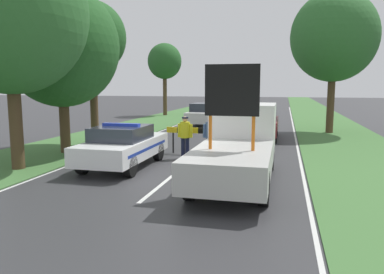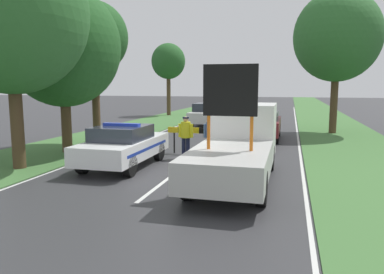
% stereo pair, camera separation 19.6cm
% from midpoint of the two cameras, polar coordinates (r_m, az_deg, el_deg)
% --- Properties ---
extents(ground_plane, '(160.00, 160.00, 0.00)m').
position_cam_midpoint_polar(ground_plane, '(11.94, -2.88, -6.12)').
color(ground_plane, '#333335').
extents(lane_markings, '(8.28, 56.23, 0.01)m').
position_cam_midpoint_polar(lane_markings, '(23.31, 5.92, 0.78)').
color(lane_markings, silver).
rests_on(lane_markings, ground).
extents(grass_verge_left, '(4.63, 120.00, 0.03)m').
position_cam_midpoint_polar(grass_verge_left, '(32.74, -3.18, 2.90)').
color(grass_verge_left, '#427038').
rests_on(grass_verge_left, ground).
extents(grass_verge_right, '(4.63, 120.00, 0.03)m').
position_cam_midpoint_polar(grass_verge_right, '(31.31, 20.13, 2.19)').
color(grass_verge_right, '#427038').
rests_on(grass_verge_right, ground).
extents(police_car, '(1.92, 4.49, 1.57)m').
position_cam_midpoint_polar(police_car, '(13.53, -10.00, -1.24)').
color(police_car, white).
rests_on(police_car, ground).
extents(work_truck, '(2.08, 6.30, 3.43)m').
position_cam_midpoint_polar(work_truck, '(11.70, 7.57, -0.91)').
color(work_truck, white).
rests_on(work_truck, ground).
extents(road_barrier, '(2.75, 0.08, 1.12)m').
position_cam_midpoint_polar(road_barrier, '(15.69, 1.47, 0.70)').
color(road_barrier, black).
rests_on(road_barrier, ground).
extents(police_officer, '(0.60, 0.38, 1.67)m').
position_cam_midpoint_polar(police_officer, '(14.73, -0.58, 0.52)').
color(police_officer, '#191E38').
rests_on(police_officer, ground).
extents(pedestrian_civilian, '(0.60, 0.38, 1.68)m').
position_cam_midpoint_polar(pedestrian_civilian, '(14.62, 3.30, 0.41)').
color(pedestrian_civilian, '#232326').
rests_on(pedestrian_civilian, ground).
extents(traffic_cone_near_police, '(0.53, 0.53, 0.73)m').
position_cam_midpoint_polar(traffic_cone_near_police, '(15.99, -11.00, -1.34)').
color(traffic_cone_near_police, black).
rests_on(traffic_cone_near_police, ground).
extents(traffic_cone_centre_front, '(0.50, 0.50, 0.68)m').
position_cam_midpoint_polar(traffic_cone_centre_front, '(16.60, 3.99, -0.94)').
color(traffic_cone_centre_front, black).
rests_on(traffic_cone_centre_front, ground).
extents(queued_car_wagon_maroon, '(1.85, 4.44, 1.52)m').
position_cam_midpoint_polar(queued_car_wagon_maroon, '(20.37, 10.92, 1.91)').
color(queued_car_wagon_maroon, maroon).
rests_on(queued_car_wagon_maroon, ground).
extents(queued_car_van_white, '(1.89, 4.37, 1.62)m').
position_cam_midpoint_polar(queued_car_van_white, '(26.55, 2.55, 3.46)').
color(queued_car_van_white, silver).
rests_on(queued_car_van_white, ground).
extents(roadside_tree_near_left, '(5.00, 5.00, 8.33)m').
position_cam_midpoint_polar(roadside_tree_near_left, '(24.08, 21.49, 14.05)').
color(roadside_tree_near_left, '#4C3823').
rests_on(roadside_tree_near_left, ground).
extents(roadside_tree_near_right, '(3.24, 3.24, 6.84)m').
position_cam_midpoint_polar(roadside_tree_near_right, '(18.92, -14.45, 14.36)').
color(roadside_tree_near_right, '#4C3823').
rests_on(roadside_tree_near_right, ground).
extents(roadside_tree_mid_left, '(4.79, 4.79, 7.00)m').
position_cam_midpoint_polar(roadside_tree_mid_left, '(16.87, -18.76, 12.89)').
color(roadside_tree_mid_left, '#4C3823').
rests_on(roadside_tree_mid_left, ground).
extents(roadside_tree_mid_right, '(3.17, 3.17, 6.76)m').
position_cam_midpoint_polar(roadside_tree_mid_right, '(35.82, -3.46, 11.38)').
color(roadside_tree_mid_right, '#4C3823').
rests_on(roadside_tree_mid_right, ground).
extents(roadside_tree_far_left, '(5.14, 5.14, 7.98)m').
position_cam_midpoint_polar(roadside_tree_far_left, '(14.27, -25.64, 16.72)').
color(roadside_tree_far_left, '#4C3823').
rests_on(roadside_tree_far_left, ground).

